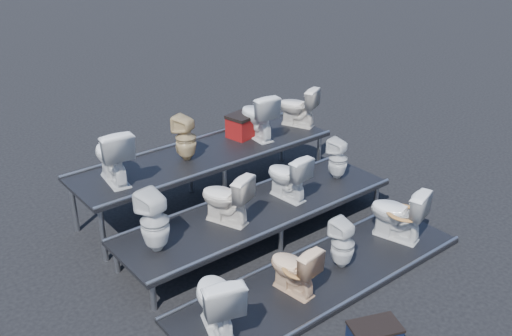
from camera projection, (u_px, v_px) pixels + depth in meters
ground at (259, 236)px, 8.22m from camera, size 80.00×80.00×0.00m
tier_front at (322, 277)px, 7.29m from camera, size 4.20×1.20×0.06m
tier_mid at (259, 223)px, 8.12m from camera, size 4.20×1.20×0.46m
tier_back at (207, 178)px, 8.95m from camera, size 4.20×1.20×0.86m
toilet_0 at (217, 300)px, 6.18m from camera, size 0.69×0.91×0.82m
toilet_1 at (293, 268)px, 6.85m from camera, size 0.46×0.70×0.67m
toilet_2 at (343, 244)px, 7.33m from camera, size 0.31×0.32×0.67m
toilet_3 at (398, 213)px, 7.92m from camera, size 0.64×0.87×0.79m
toilet_4 at (155, 222)px, 6.93m from camera, size 0.41×0.41×0.79m
toilet_5 at (226, 198)px, 7.55m from camera, size 0.64×0.81×0.72m
toilet_6 at (287, 176)px, 8.17m from camera, size 0.45×0.72×0.70m
toilet_7 at (338, 159)px, 8.77m from camera, size 0.34×0.34×0.64m
toilet_8 at (112, 155)px, 7.74m from camera, size 0.54×0.83×0.80m
toilet_9 at (186, 138)px, 8.43m from camera, size 0.41×0.41×0.68m
toilet_10 at (257, 116)px, 9.18m from camera, size 0.51×0.79×0.76m
toilet_11 at (298, 106)px, 9.69m from camera, size 0.62×0.77×0.68m
red_crate at (243, 127)px, 9.32m from camera, size 0.52×0.45×0.33m
step_stool at (374, 335)px, 6.24m from camera, size 0.62×0.50×0.19m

